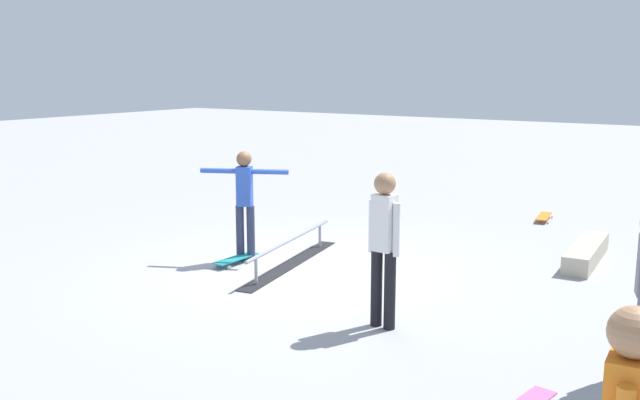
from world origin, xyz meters
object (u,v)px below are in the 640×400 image
at_px(loose_skateboard_orange, 544,216).
at_px(skate_ledge, 586,253).
at_px(skateboard_main, 236,259).
at_px(grind_rail, 291,253).
at_px(bystander_white_shirt, 384,241).
at_px(skater_main, 245,197).

bearing_deg(loose_skateboard_orange, skate_ledge, 19.64).
relative_size(skate_ledge, skateboard_main, 2.31).
bearing_deg(loose_skateboard_orange, grind_rail, -31.58).
height_order(bystander_white_shirt, loose_skateboard_orange, bystander_white_shirt).
relative_size(skateboard_main, loose_skateboard_orange, 0.98).
distance_m(skate_ledge, loose_skateboard_orange, 2.88).
xyz_separation_m(skate_ledge, skater_main, (2.64, -4.24, 0.80)).
bearing_deg(bystander_white_shirt, skate_ledge, 77.08).
relative_size(grind_rail, bystander_white_shirt, 1.65).
relative_size(skate_ledge, bystander_white_shirt, 1.09).
relative_size(skate_ledge, skater_main, 1.15).
height_order(skateboard_main, loose_skateboard_orange, same).
relative_size(grind_rail, skateboard_main, 3.51).
relative_size(skater_main, loose_skateboard_orange, 1.97).
bearing_deg(skater_main, skateboard_main, 68.34).
xyz_separation_m(grind_rail, skate_ledge, (-2.48, 3.53, -0.04)).
distance_m(bystander_white_shirt, loose_skateboard_orange, 6.57).
relative_size(skateboard_main, bystander_white_shirt, 0.47).
bearing_deg(bystander_white_shirt, skater_main, 160.75).
distance_m(skater_main, loose_skateboard_orange, 6.01).
xyz_separation_m(skater_main, skateboard_main, (0.24, 0.02, -0.87)).
xyz_separation_m(skate_ledge, skateboard_main, (2.88, -4.22, -0.06)).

